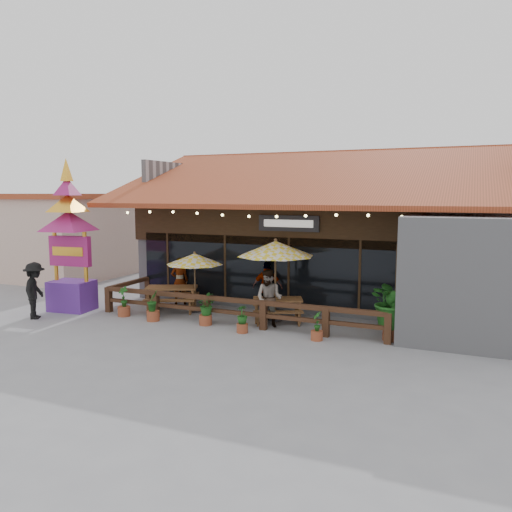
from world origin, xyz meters
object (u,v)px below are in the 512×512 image
at_px(umbrella_right, 275,249).
at_px(pedestrian, 35,291).
at_px(thai_sign_tower, 69,225).
at_px(umbrella_left, 195,259).
at_px(picnic_table_right, 278,306).
at_px(picnic_table_left, 172,294).
at_px(tropical_plant, 393,302).

xyz_separation_m(umbrella_right, pedestrian, (-7.58, -2.98, -1.44)).
bearing_deg(thai_sign_tower, umbrella_right, 12.02).
bearing_deg(thai_sign_tower, umbrella_left, 19.87).
bearing_deg(picnic_table_right, umbrella_left, 178.06).
xyz_separation_m(picnic_table_left, tropical_plant, (7.91, -0.69, 0.53)).
bearing_deg(pedestrian, thai_sign_tower, -40.29).
xyz_separation_m(picnic_table_left, pedestrian, (-3.61, -2.83, 0.38)).
bearing_deg(thai_sign_tower, pedestrian, -100.46).
distance_m(umbrella_right, picnic_table_left, 4.37).
height_order(picnic_table_right, tropical_plant, tropical_plant).
bearing_deg(tropical_plant, umbrella_right, 167.88).
distance_m(umbrella_right, pedestrian, 8.27).
height_order(umbrella_right, thai_sign_tower, thai_sign_tower).
xyz_separation_m(umbrella_left, picnic_table_left, (-0.90, -0.13, -1.32)).
distance_m(picnic_table_left, thai_sign_tower, 4.42).
relative_size(umbrella_left, thai_sign_tower, 0.44).
xyz_separation_m(umbrella_left, picnic_table_right, (3.20, -0.11, -1.38)).
bearing_deg(picnic_table_left, picnic_table_right, 0.30).
height_order(umbrella_right, tropical_plant, umbrella_right).
xyz_separation_m(umbrella_left, thai_sign_tower, (-4.25, -1.54, 1.20)).
bearing_deg(tropical_plant, picnic_table_left, 174.98).
height_order(umbrella_left, picnic_table_right, umbrella_left).
bearing_deg(thai_sign_tower, picnic_table_right, 10.86).
xyz_separation_m(umbrella_left, umbrella_right, (3.06, 0.02, 0.50)).
xyz_separation_m(picnic_table_left, picnic_table_right, (4.10, 0.02, -0.06)).
xyz_separation_m(tropical_plant, pedestrian, (-11.52, -2.14, -0.16)).
relative_size(umbrella_left, tropical_plant, 1.33).
bearing_deg(umbrella_right, tropical_plant, -12.12).
height_order(umbrella_left, tropical_plant, umbrella_left).
distance_m(picnic_table_left, pedestrian, 4.61).
bearing_deg(picnic_table_left, tropical_plant, -5.02).
bearing_deg(pedestrian, umbrella_left, -86.56).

